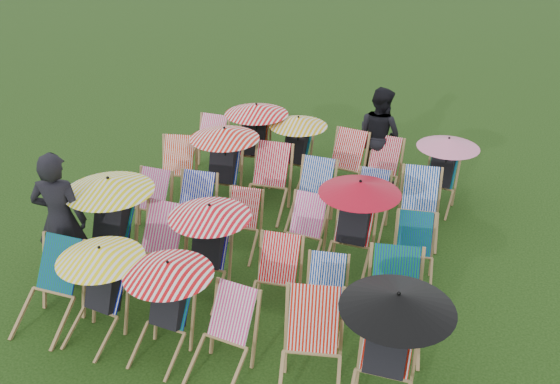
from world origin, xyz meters
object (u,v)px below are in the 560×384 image
(deckchair_5, at_px, (387,351))
(deckchair_29, at_px, (441,172))
(person_left, at_px, (60,220))
(person_rear, at_px, (379,135))
(deckchair_0, at_px, (48,289))

(deckchair_5, distance_m, deckchair_29, 4.52)
(person_left, xyz_separation_m, person_rear, (3.26, 4.37, -0.09))
(deckchair_0, distance_m, person_rear, 5.95)
(deckchair_0, bearing_deg, deckchair_29, 48.04)
(deckchair_29, bearing_deg, deckchair_0, -125.83)
(deckchair_0, bearing_deg, person_rear, 60.38)
(deckchair_5, height_order, person_rear, person_rear)
(deckchair_0, bearing_deg, person_left, 112.04)
(deckchair_29, bearing_deg, deckchair_5, -84.38)
(person_rear, bearing_deg, person_left, 83.15)
(deckchair_0, height_order, person_rear, person_rear)
(deckchair_29, distance_m, person_left, 5.78)
(deckchair_0, distance_m, deckchair_29, 6.10)
(person_left, height_order, person_rear, person_left)
(deckchair_5, distance_m, person_rear, 5.27)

